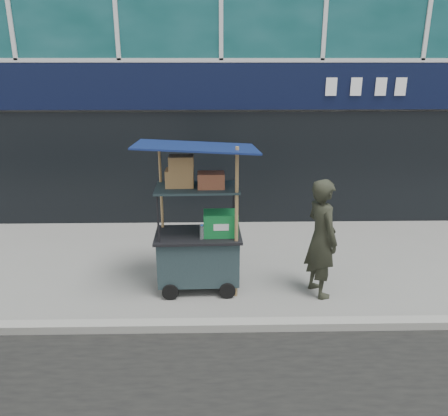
{
  "coord_description": "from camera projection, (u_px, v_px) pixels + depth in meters",
  "views": [
    {
      "loc": [
        -0.13,
        -5.18,
        3.36
      ],
      "look_at": [
        0.0,
        1.2,
        1.23
      ],
      "focal_mm": 35.0,
      "sensor_mm": 36.0,
      "label": 1
    }
  ],
  "objects": [
    {
      "name": "ground",
      "position": [
        226.0,
        321.0,
        5.98
      ],
      "size": [
        80.0,
        80.0,
        0.0
      ],
      "primitive_type": "plane",
      "color": "slate",
      "rests_on": "ground"
    },
    {
      "name": "curb",
      "position": [
        226.0,
        325.0,
        5.77
      ],
      "size": [
        80.0,
        0.18,
        0.12
      ],
      "primitive_type": "cube",
      "color": "gray",
      "rests_on": "ground"
    },
    {
      "name": "vendor_cart",
      "position": [
        199.0,
        239.0,
        6.62
      ],
      "size": [
        1.76,
        1.26,
        2.33
      ],
      "rotation": [
        0.0,
        0.0,
        0.03
      ],
      "color": "black",
      "rests_on": "ground"
    },
    {
      "name": "vendor_man",
      "position": [
        321.0,
        238.0,
        6.43
      ],
      "size": [
        0.62,
        0.76,
        1.8
      ],
      "primitive_type": "imported",
      "rotation": [
        0.0,
        0.0,
        1.89
      ],
      "color": "#26281D",
      "rests_on": "ground"
    }
  ]
}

